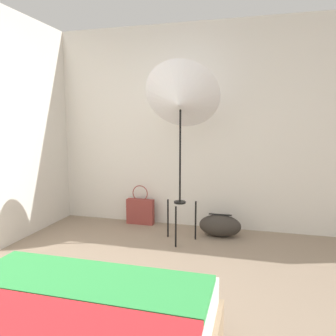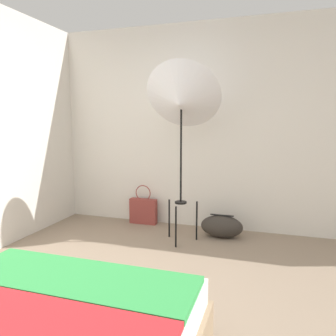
# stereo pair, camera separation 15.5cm
# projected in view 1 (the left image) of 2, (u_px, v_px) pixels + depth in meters

# --- Properties ---
(wall_back) EXTENTS (8.00, 0.05, 2.60)m
(wall_back) POSITION_uv_depth(u_px,v_px,m) (188.00, 127.00, 4.24)
(wall_back) COLOR silver
(wall_back) RESTS_ON ground_plane
(photo_umbrella) EXTENTS (0.85, 0.66, 2.02)m
(photo_umbrella) POSITION_uv_depth(u_px,v_px,m) (180.00, 101.00, 3.58)
(photo_umbrella) COLOR black
(photo_umbrella) RESTS_ON ground_plane
(tote_bag) EXTENTS (0.37, 0.10, 0.53)m
(tote_bag) POSITION_uv_depth(u_px,v_px,m) (140.00, 211.00, 4.42)
(tote_bag) COLOR brown
(tote_bag) RESTS_ON ground_plane
(duffel_bag) EXTENTS (0.50, 0.27, 0.27)m
(duffel_bag) POSITION_uv_depth(u_px,v_px,m) (220.00, 226.00, 3.94)
(duffel_bag) COLOR #332D28
(duffel_bag) RESTS_ON ground_plane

